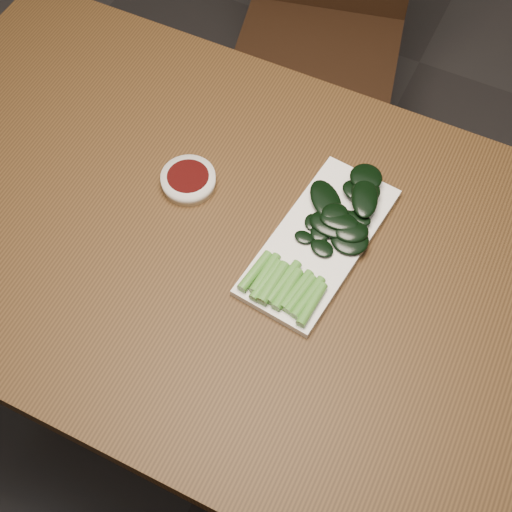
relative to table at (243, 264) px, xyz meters
name	(u,v)px	position (x,y,z in m)	size (l,w,h in m)	color
ground	(247,396)	(0.00, 0.00, -0.68)	(6.00, 6.00, 0.00)	#2B2929
table	(243,264)	(0.00, 0.00, 0.00)	(1.40, 0.80, 0.75)	#422A13
chair_far	(322,23)	(-0.19, 0.83, -0.19)	(0.50, 0.50, 0.89)	black
sauce_bowl	(188,180)	(-0.14, 0.07, 0.08)	(0.10, 0.10, 0.03)	white
serving_plate	(319,241)	(0.12, 0.06, 0.08)	(0.18, 0.34, 0.01)	white
gai_lan	(327,236)	(0.13, 0.06, 0.10)	(0.17, 0.34, 0.03)	#4D8F31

